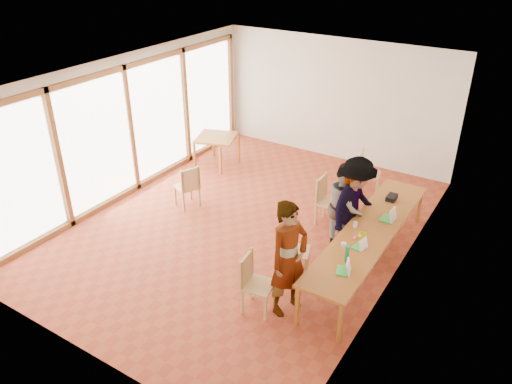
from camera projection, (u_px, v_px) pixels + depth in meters
ground at (247, 225)px, 9.93m from camera, size 8.00×8.00×0.00m
wall_back at (335, 100)px, 12.21m from camera, size 6.00×0.10×3.00m
wall_front at (71, 266)px, 6.23m from camera, size 6.00×0.10×3.00m
wall_right at (406, 198)px, 7.81m from camera, size 0.10×8.00×3.00m
window_wall at (130, 126)px, 10.61m from camera, size 0.10×8.00×3.00m
ceiling at (245, 75)px, 8.50m from camera, size 6.00×8.00×0.04m
communal_table at (370, 232)px, 8.41m from camera, size 0.80×4.00×0.75m
side_table at (216, 140)px, 12.12m from camera, size 0.90×0.90×0.75m
chair_near at (252, 277)px, 7.51m from camera, size 0.51×0.51×0.51m
chair_mid at (290, 244)px, 8.30m from camera, size 0.56×0.56×0.50m
chair_far at (325, 195)px, 9.76m from camera, size 0.46×0.46×0.52m
chair_empty at (365, 168)px, 10.88m from camera, size 0.55×0.55×0.51m
chair_spare at (188, 183)px, 10.29m from camera, size 0.57×0.57×0.50m
person_near at (289, 259)px, 7.33m from camera, size 0.64×0.79×1.88m
person_mid at (345, 206)px, 8.91m from camera, size 0.88×0.99×1.68m
person_far at (354, 207)px, 8.72m from camera, size 0.84×1.27×1.85m
laptop_near at (345, 269)px, 7.33m from camera, size 0.26×0.28×0.20m
laptop_mid at (361, 246)px, 7.87m from camera, size 0.23×0.25×0.18m
laptop_far at (390, 217)px, 8.63m from camera, size 0.23×0.27×0.23m
yellow_mug at (363, 236)px, 8.11m from camera, size 0.18×0.18×0.11m
green_bottle at (347, 254)px, 7.52m from camera, size 0.07×0.07×0.28m
clear_glass at (355, 224)px, 8.44m from camera, size 0.07×0.07×0.09m
condiment_cup at (344, 244)px, 7.94m from camera, size 0.08×0.08×0.06m
pink_phone at (355, 238)px, 8.15m from camera, size 0.05×0.10×0.01m
black_pouch at (392, 197)px, 9.28m from camera, size 0.16×0.26×0.09m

